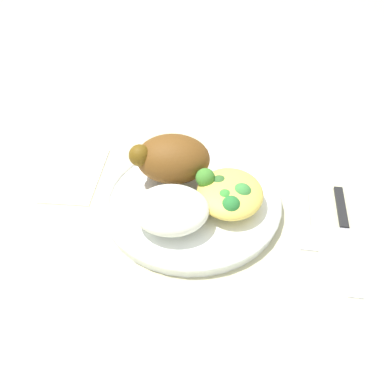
# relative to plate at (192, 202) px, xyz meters

# --- Properties ---
(ground_plane) EXTENTS (2.00, 2.00, 0.00)m
(ground_plane) POSITION_rel_plate_xyz_m (0.00, 0.00, -0.01)
(ground_plane) COLOR #BDB98F
(plate) EXTENTS (0.25, 0.25, 0.02)m
(plate) POSITION_rel_plate_xyz_m (0.00, 0.00, 0.00)
(plate) COLOR white
(plate) RESTS_ON ground_plane
(roasted_chicken) EXTENTS (0.11, 0.08, 0.07)m
(roasted_chicken) POSITION_rel_plate_xyz_m (0.03, -0.04, 0.04)
(roasted_chicken) COLOR brown
(roasted_chicken) RESTS_ON plate
(rice_pile) EXTENTS (0.10, 0.09, 0.04)m
(rice_pile) POSITION_rel_plate_xyz_m (0.02, 0.05, 0.03)
(rice_pile) COLOR white
(rice_pile) RESTS_ON plate
(mac_cheese_with_broccoli) EXTENTS (0.09, 0.10, 0.04)m
(mac_cheese_with_broccoli) POSITION_rel_plate_xyz_m (-0.05, 0.01, 0.03)
(mac_cheese_with_broccoli) COLOR #E1C553
(mac_cheese_with_broccoli) RESTS_ON plate
(fork) EXTENTS (0.03, 0.14, 0.01)m
(fork) POSITION_rel_plate_xyz_m (-0.16, 0.01, -0.01)
(fork) COLOR silver
(fork) RESTS_ON ground_plane
(knife) EXTENTS (0.03, 0.19, 0.01)m
(knife) POSITION_rel_plate_xyz_m (-0.21, 0.03, -0.01)
(knife) COLOR black
(knife) RESTS_ON ground_plane
(napkin) EXTENTS (0.08, 0.13, 0.00)m
(napkin) POSITION_rel_plate_xyz_m (0.18, -0.06, -0.01)
(napkin) COLOR white
(napkin) RESTS_ON ground_plane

